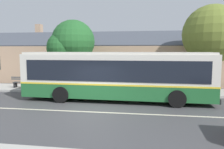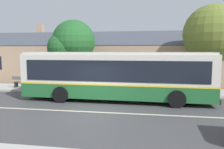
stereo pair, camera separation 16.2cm
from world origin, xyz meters
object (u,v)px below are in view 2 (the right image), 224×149
Objects in this scene: street_tree_primary at (211,36)px; bench_by_building at (23,83)px; transit_bus at (116,75)px; street_tree_secondary at (71,43)px.

bench_by_building is at bearing -174.20° from street_tree_primary.
street_tree_primary reaches higher than transit_bus.
street_tree_secondary is at bearing -178.36° from street_tree_primary.
transit_bus is at bearing -17.98° from bench_by_building.
transit_bus is at bearing -148.41° from street_tree_primary.
transit_bus is 1.79× the size of street_tree_primary.
street_tree_primary is at bearing 5.80° from bench_by_building.
street_tree_secondary is (-11.13, -0.32, -0.54)m from street_tree_primary.
street_tree_secondary reaches higher than bench_by_building.
bench_by_building is at bearing -162.41° from street_tree_secondary.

